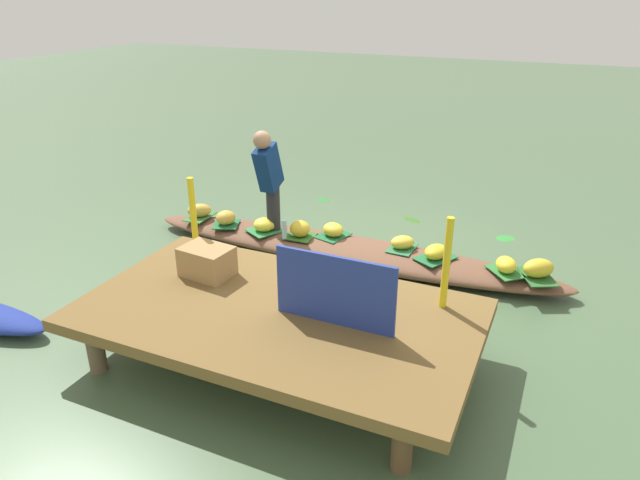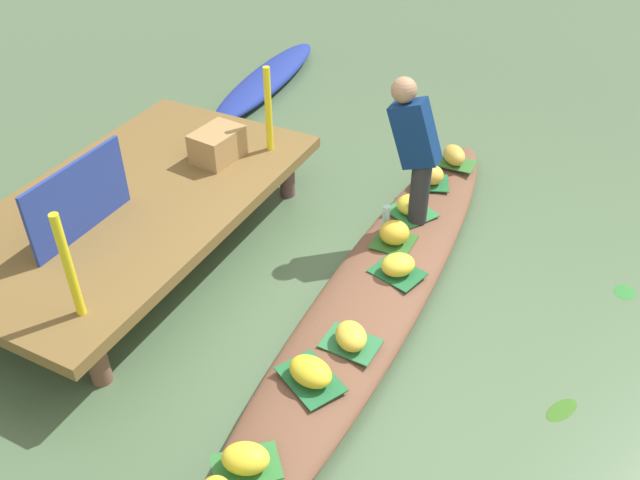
% 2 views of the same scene
% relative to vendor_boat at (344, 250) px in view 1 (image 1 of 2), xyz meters
% --- Properties ---
extents(canal_water, '(40.00, 40.00, 0.00)m').
position_rel_vendor_boat_xyz_m(canal_water, '(0.00, 0.00, -0.11)').
color(canal_water, '#4B6645').
rests_on(canal_water, ground).
extents(dock_platform, '(3.20, 1.80, 0.50)m').
position_rel_vendor_boat_xyz_m(dock_platform, '(-0.24, 2.06, 0.33)').
color(dock_platform, brown).
rests_on(dock_platform, ground).
extents(vendor_boat, '(5.00, 0.84, 0.21)m').
position_rel_vendor_boat_xyz_m(vendor_boat, '(0.00, 0.00, 0.00)').
color(vendor_boat, brown).
rests_on(vendor_boat, ground).
extents(leaf_mat_0, '(0.33, 0.32, 0.01)m').
position_rel_vendor_boat_xyz_m(leaf_mat_0, '(0.53, 0.07, 0.11)').
color(leaf_mat_0, '#2F6525').
rests_on(leaf_mat_0, vendor_boat).
extents(banana_bunch_0, '(0.33, 0.33, 0.19)m').
position_rel_vendor_boat_xyz_m(banana_bunch_0, '(0.53, 0.07, 0.20)').
color(banana_bunch_0, gold).
rests_on(banana_bunch_0, vendor_boat).
extents(leaf_mat_1, '(0.44, 0.45, 0.01)m').
position_rel_vendor_boat_xyz_m(leaf_mat_1, '(-1.77, 0.02, 0.11)').
color(leaf_mat_1, '#2F7734').
rests_on(leaf_mat_1, vendor_boat).
extents(banana_bunch_1, '(0.28, 0.32, 0.15)m').
position_rel_vendor_boat_xyz_m(banana_bunch_1, '(-1.77, 0.02, 0.19)').
color(banana_bunch_1, yellow).
rests_on(banana_bunch_1, vendor_boat).
extents(leaf_mat_2, '(0.47, 0.48, 0.01)m').
position_rel_vendor_boat_xyz_m(leaf_mat_2, '(0.99, 0.09, 0.11)').
color(leaf_mat_2, '#2B7D40').
rests_on(leaf_mat_2, vendor_boat).
extents(banana_bunch_2, '(0.34, 0.34, 0.15)m').
position_rel_vendor_boat_xyz_m(banana_bunch_2, '(0.99, 0.09, 0.19)').
color(banana_bunch_2, yellow).
rests_on(banana_bunch_2, vendor_boat).
extents(leaf_mat_3, '(0.39, 0.42, 0.01)m').
position_rel_vendor_boat_xyz_m(leaf_mat_3, '(1.51, 0.11, 0.11)').
color(leaf_mat_3, '#1E6534').
rests_on(leaf_mat_3, vendor_boat).
extents(banana_bunch_3, '(0.30, 0.31, 0.17)m').
position_rel_vendor_boat_xyz_m(banana_bunch_3, '(1.51, 0.11, 0.20)').
color(banana_bunch_3, gold).
rests_on(banana_bunch_3, vendor_boat).
extents(leaf_mat_4, '(0.28, 0.38, 0.01)m').
position_rel_vendor_boat_xyz_m(leaf_mat_4, '(-0.65, -0.10, 0.11)').
color(leaf_mat_4, '#2B7242').
rests_on(leaf_mat_4, vendor_boat).
extents(banana_bunch_4, '(0.34, 0.33, 0.14)m').
position_rel_vendor_boat_xyz_m(banana_bunch_4, '(-0.65, -0.10, 0.18)').
color(banana_bunch_4, gold).
rests_on(banana_bunch_4, vendor_boat).
extents(leaf_mat_5, '(0.38, 0.43, 0.01)m').
position_rel_vendor_boat_xyz_m(leaf_mat_5, '(0.18, -0.10, 0.11)').
color(leaf_mat_5, '#1E6434').
rests_on(leaf_mat_5, vendor_boat).
extents(banana_bunch_5, '(0.35, 0.34, 0.15)m').
position_rel_vendor_boat_xyz_m(banana_bunch_5, '(0.18, -0.10, 0.19)').
color(banana_bunch_5, yellow).
rests_on(banana_bunch_5, vendor_boat).
extents(leaf_mat_6, '(0.26, 0.42, 0.01)m').
position_rel_vendor_boat_xyz_m(leaf_mat_6, '(1.95, 0.04, 0.11)').
color(leaf_mat_6, '#367030').
rests_on(leaf_mat_6, vendor_boat).
extents(banana_bunch_6, '(0.35, 0.33, 0.17)m').
position_rel_vendor_boat_xyz_m(banana_bunch_6, '(1.95, 0.04, 0.19)').
color(banana_bunch_6, gold).
rests_on(banana_bunch_6, vendor_boat).
extents(leaf_mat_7, '(0.45, 0.51, 0.01)m').
position_rel_vendor_boat_xyz_m(leaf_mat_7, '(-1.05, 0.00, 0.11)').
color(leaf_mat_7, '#216838').
rests_on(leaf_mat_7, vendor_boat).
extents(banana_bunch_7, '(0.29, 0.35, 0.14)m').
position_rel_vendor_boat_xyz_m(banana_bunch_7, '(-1.05, 0.00, 0.18)').
color(banana_bunch_7, gold).
rests_on(banana_bunch_7, vendor_boat).
extents(leaf_mat_8, '(0.44, 0.52, 0.01)m').
position_rel_vendor_boat_xyz_m(leaf_mat_8, '(-2.08, 0.01, 0.11)').
color(leaf_mat_8, '#28612A').
rests_on(leaf_mat_8, vendor_boat).
extents(banana_bunch_8, '(0.38, 0.36, 0.19)m').
position_rel_vendor_boat_xyz_m(banana_bunch_8, '(-2.08, 0.01, 0.20)').
color(banana_bunch_8, yellow).
rests_on(banana_bunch_8, vendor_boat).
extents(vendor_person, '(0.20, 0.44, 1.24)m').
position_rel_vendor_boat_xyz_m(vendor_person, '(0.90, 0.09, 0.81)').
color(vendor_person, '#28282D').
rests_on(vendor_person, vendor_boat).
extents(water_bottle, '(0.06, 0.06, 0.23)m').
position_rel_vendor_boat_xyz_m(water_bottle, '(0.66, 0.20, 0.22)').
color(water_bottle, '#ABD6D7').
rests_on(water_bottle, vendor_boat).
extents(market_banner, '(0.96, 0.03, 0.57)m').
position_rel_vendor_boat_xyz_m(market_banner, '(-0.74, 2.06, 0.68)').
color(market_banner, navy).
rests_on(market_banner, dock_platform).
extents(railing_post_west, '(0.06, 0.06, 0.77)m').
position_rel_vendor_boat_xyz_m(railing_post_west, '(-1.44, 1.46, 0.78)').
color(railing_post_west, yellow).
rests_on(railing_post_west, dock_platform).
extents(railing_post_east, '(0.06, 0.06, 0.77)m').
position_rel_vendor_boat_xyz_m(railing_post_east, '(0.96, 1.46, 0.78)').
color(railing_post_east, yellow).
rests_on(railing_post_east, dock_platform).
extents(produce_crate, '(0.47, 0.36, 0.27)m').
position_rel_vendor_boat_xyz_m(produce_crate, '(0.61, 1.78, 0.53)').
color(produce_crate, '#A47F4D').
rests_on(produce_crate, dock_platform).
extents(drifting_plant_0, '(0.31, 0.30, 0.01)m').
position_rel_vendor_boat_xyz_m(drifting_plant_0, '(-1.61, -1.35, -0.10)').
color(drifting_plant_0, '#328D37').
rests_on(drifting_plant_0, ground).
extents(drifting_plant_1, '(0.20, 0.18, 0.01)m').
position_rel_vendor_boat_xyz_m(drifting_plant_1, '(1.01, -1.69, -0.10)').
color(drifting_plant_1, '#2B7831').
rests_on(drifting_plant_1, ground).
extents(drifting_plant_2, '(0.30, 0.24, 0.01)m').
position_rel_vendor_boat_xyz_m(drifting_plant_2, '(-0.38, -1.47, -0.10)').
color(drifting_plant_2, '#34681C').
rests_on(drifting_plant_2, ground).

